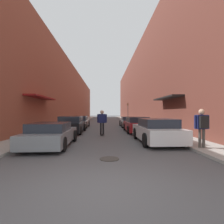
% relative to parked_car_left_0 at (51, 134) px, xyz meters
% --- Properties ---
extents(ground, '(133.60, 133.60, 0.00)m').
position_rel_parked_car_left_0_xyz_m(ground, '(2.68, 19.33, -0.58)').
color(ground, '#515154').
extents(curb_strip_left, '(1.80, 60.73, 0.12)m').
position_rel_parked_car_left_0_xyz_m(curb_strip_left, '(-2.04, 25.40, -0.52)').
color(curb_strip_left, '#A3A099').
rests_on(curb_strip_left, ground).
extents(curb_strip_right, '(1.80, 60.73, 0.12)m').
position_rel_parked_car_left_0_xyz_m(curb_strip_right, '(7.40, 25.40, -0.52)').
color(curb_strip_right, '#A3A099').
rests_on(curb_strip_right, ground).
extents(building_row_left, '(4.90, 60.73, 9.97)m').
position_rel_parked_car_left_0_xyz_m(building_row_left, '(-4.94, 25.40, 4.40)').
color(building_row_left, brown).
rests_on(building_row_left, ground).
extents(building_row_right, '(4.90, 60.73, 13.25)m').
position_rel_parked_car_left_0_xyz_m(building_row_right, '(10.30, 25.40, 6.05)').
color(building_row_right, brown).
rests_on(building_row_right, ground).
extents(parked_car_left_0, '(2.01, 4.36, 1.17)m').
position_rel_parked_car_left_0_xyz_m(parked_car_left_0, '(0.00, 0.00, 0.00)').
color(parked_car_left_0, gray).
rests_on(parked_car_left_0, ground).
extents(parked_car_left_1, '(1.98, 4.57, 1.37)m').
position_rel_parked_car_left_0_xyz_m(parked_car_left_1, '(-0.08, 5.64, 0.08)').
color(parked_car_left_1, black).
rests_on(parked_car_left_1, ground).
extents(parked_car_left_2, '(1.87, 4.21, 1.30)m').
position_rel_parked_car_left_0_xyz_m(parked_car_left_2, '(-0.13, 10.71, 0.05)').
color(parked_car_left_2, silver).
rests_on(parked_car_left_2, ground).
extents(parked_car_right_0, '(2.04, 4.43, 1.33)m').
position_rel_parked_car_left_0_xyz_m(parked_car_right_0, '(5.54, 0.80, 0.08)').
color(parked_car_right_0, silver).
rests_on(parked_car_right_0, ground).
extents(parked_car_right_1, '(1.95, 4.35, 1.30)m').
position_rel_parked_car_left_0_xyz_m(parked_car_right_1, '(5.37, 5.94, 0.05)').
color(parked_car_right_1, maroon).
rests_on(parked_car_right_1, ground).
extents(parked_car_right_2, '(1.99, 4.41, 1.19)m').
position_rel_parked_car_left_0_xyz_m(parked_car_right_2, '(5.45, 11.29, 0.01)').
color(parked_car_right_2, '#B7B7BC').
rests_on(parked_car_right_2, ground).
extents(skateboarder, '(0.70, 0.78, 1.83)m').
position_rel_parked_car_left_0_xyz_m(skateboarder, '(2.46, 3.85, 0.55)').
color(skateboarder, black).
rests_on(skateboarder, ground).
extents(manhole_cover, '(0.70, 0.70, 0.02)m').
position_rel_parked_car_left_0_xyz_m(manhole_cover, '(2.84, -2.53, -0.57)').
color(manhole_cover, '#332D28').
rests_on(manhole_cover, ground).
extents(traffic_light, '(0.16, 0.22, 3.36)m').
position_rel_parked_car_left_0_xyz_m(traffic_light, '(7.08, 24.85, 1.63)').
color(traffic_light, '#2D2D2D').
rests_on(traffic_light, curb_strip_right).
extents(pedestrian, '(0.69, 0.38, 1.71)m').
position_rel_parked_car_left_0_xyz_m(pedestrian, '(6.98, -1.25, 0.61)').
color(pedestrian, '#47423D').
rests_on(pedestrian, curb_strip_right).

